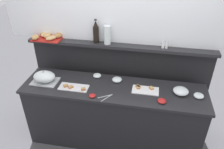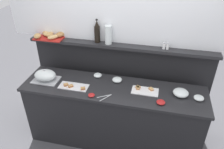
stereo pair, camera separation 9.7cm
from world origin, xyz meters
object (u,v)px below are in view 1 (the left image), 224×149
serving_cloche (44,77)px  water_carafe (107,35)px  serving_tongs (106,97)px  glass_bowl_medium (97,76)px  salt_shaker (163,45)px  wine_bottle_dark (96,32)px  glass_bowl_large (181,91)px  bread_basket (49,36)px  condiment_bowl_cream (92,96)px  glass_bowl_small (117,80)px  glass_bowl_extra (199,96)px  sandwich_platter_rear (74,87)px  sandwich_platter_side (145,90)px  condiment_bowl_dark (162,101)px  pepper_shaker (167,45)px

serving_cloche → water_carafe: bearing=29.9°
serving_tongs → glass_bowl_medium: bearing=117.0°
glass_bowl_medium → salt_shaker: bearing=13.0°
wine_bottle_dark → water_carafe: (0.16, -0.02, -0.02)m
glass_bowl_large → salt_shaker: size_ratio=2.13×
serving_tongs → bread_basket: bearing=146.7°
glass_bowl_medium → condiment_bowl_cream: glass_bowl_medium is taller
glass_bowl_small → glass_bowl_extra: size_ratio=1.08×
sandwich_platter_rear → sandwich_platter_side: (0.89, 0.12, 0.00)m
sandwich_platter_side → glass_bowl_large: bearing=1.8°
condiment_bowl_dark → sandwich_platter_rear: bearing=175.9°
glass_bowl_small → salt_shaker: 0.74m
salt_shaker → bread_basket: bearing=179.7°
sandwich_platter_rear → glass_bowl_large: glass_bowl_large is taller
condiment_bowl_dark → water_carafe: (-0.76, 0.58, 0.52)m
glass_bowl_medium → serving_tongs: 0.47m
serving_cloche → water_carafe: water_carafe is taller
glass_bowl_medium → pepper_shaker: (0.87, 0.19, 0.44)m
sandwich_platter_side → salt_shaker: salt_shaker is taller
serving_cloche → serving_tongs: serving_cloche is taller
condiment_bowl_cream → condiment_bowl_dark: 0.82m
sandwich_platter_side → glass_bowl_medium: size_ratio=2.90×
wine_bottle_dark → glass_bowl_small: bearing=-38.2°
water_carafe → glass_bowl_medium: bearing=-119.1°
serving_cloche → wine_bottle_dark: size_ratio=1.08×
sandwich_platter_rear → pepper_shaker: 1.29m
glass_bowl_extra → serving_tongs: glass_bowl_extra is taller
wine_bottle_dark → condiment_bowl_dark: bearing=-33.0°
sandwich_platter_rear → glass_bowl_small: (0.51, 0.25, 0.01)m
condiment_bowl_cream → water_carafe: (0.06, 0.62, 0.53)m
sandwich_platter_rear → bread_basket: 0.83m
bread_basket → condiment_bowl_dark: bearing=-20.2°
sandwich_platter_side → bread_basket: bearing=164.4°
condiment_bowl_dark → bread_basket: size_ratio=0.24×
glass_bowl_extra → condiment_bowl_dark: (-0.43, -0.17, -0.00)m
pepper_shaker → water_carafe: 0.77m
wine_bottle_dark → bread_basket: 0.68m
serving_tongs → glass_bowl_small: bearing=79.3°
glass_bowl_large → serving_tongs: (-0.88, -0.24, -0.03)m
glass_bowl_extra → wine_bottle_dark: size_ratio=0.38×
glass_bowl_medium → water_carafe: size_ratio=0.46×
glass_bowl_medium → pepper_shaker: 1.00m
condiment_bowl_dark → wine_bottle_dark: (-0.91, 0.59, 0.54)m
bread_basket → wine_bottle_dark: bearing=0.8°
sandwich_platter_side → serving_cloche: 1.30m
bread_basket → water_carafe: 0.84m
condiment_bowl_cream → condiment_bowl_dark: size_ratio=0.81×
glass_bowl_extra → water_carafe: (-1.19, 0.41, 0.52)m
sandwich_platter_side → water_carafe: (-0.55, 0.38, 0.53)m
sandwich_platter_side → glass_bowl_small: (-0.37, 0.13, 0.01)m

